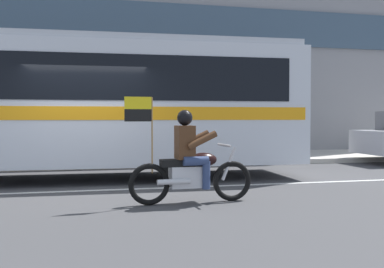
% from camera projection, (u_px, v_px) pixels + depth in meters
% --- Properties ---
extents(ground_plane, '(60.00, 60.00, 0.00)m').
position_uv_depth(ground_plane, '(86.00, 186.00, 9.71)').
color(ground_plane, '#3D3D3F').
extents(sidewalk_curb, '(28.00, 3.80, 0.15)m').
position_uv_depth(sidewalk_curb, '(84.00, 161.00, 14.66)').
color(sidewalk_curb, '#B7B2A8').
rests_on(sidewalk_curb, ground_plane).
extents(lane_center_stripe, '(26.60, 0.14, 0.01)m').
position_uv_depth(lane_center_stripe, '(87.00, 191.00, 9.13)').
color(lane_center_stripe, silver).
rests_on(lane_center_stripe, ground_plane).
extents(transit_bus, '(13.32, 3.06, 3.22)m').
position_uv_depth(transit_bus, '(11.00, 98.00, 10.42)').
color(transit_bus, silver).
rests_on(transit_bus, ground_plane).
extents(motorcycle_with_rider, '(2.20, 0.64, 1.78)m').
position_uv_depth(motorcycle_with_rider, '(190.00, 164.00, 7.79)').
color(motorcycle_with_rider, black).
rests_on(motorcycle_with_rider, ground_plane).
extents(fire_hydrant, '(0.22, 0.30, 0.75)m').
position_uv_depth(fire_hydrant, '(180.00, 147.00, 14.54)').
color(fire_hydrant, red).
rests_on(fire_hydrant, sidewalk_curb).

